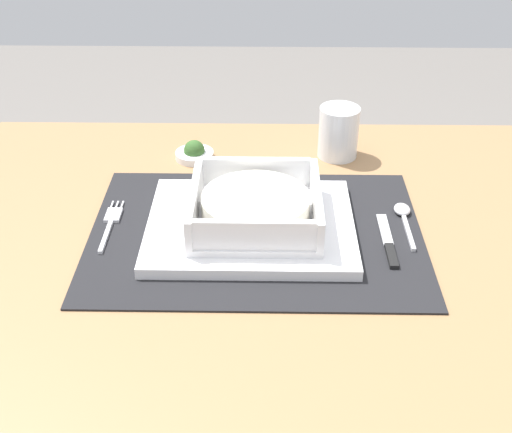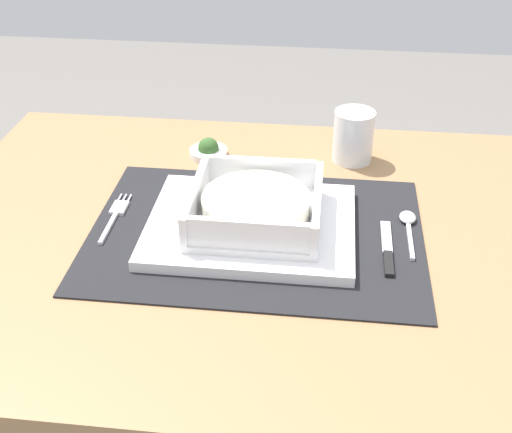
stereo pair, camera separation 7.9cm
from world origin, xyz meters
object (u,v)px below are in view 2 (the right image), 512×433
(porridge_bowl, at_px, (256,207))
(drinking_glass, at_px, (353,139))
(spoon, at_px, (408,222))
(dining_table, at_px, (251,291))
(butter_knife, at_px, (388,251))
(condiment_saucer, at_px, (208,150))
(fork, at_px, (116,214))

(porridge_bowl, relative_size, drinking_glass, 2.05)
(spoon, height_order, drinking_glass, drinking_glass)
(dining_table, height_order, spoon, spoon)
(dining_table, distance_m, butter_knife, 0.23)
(spoon, bearing_deg, condiment_saucer, 147.69)
(porridge_bowl, height_order, drinking_glass, drinking_glass)
(porridge_bowl, bearing_deg, drinking_glass, 59.83)
(porridge_bowl, height_order, fork, porridge_bowl)
(porridge_bowl, bearing_deg, condiment_saucer, 116.08)
(drinking_glass, bearing_deg, dining_table, -121.05)
(porridge_bowl, height_order, spoon, porridge_bowl)
(spoon, bearing_deg, drinking_glass, 109.34)
(dining_table, relative_size, drinking_glass, 10.95)
(butter_knife, bearing_deg, spoon, 62.29)
(spoon, xyz_separation_m, condiment_saucer, (-0.32, 0.19, 0.00))
(dining_table, xyz_separation_m, spoon, (0.22, 0.04, 0.12))
(fork, bearing_deg, dining_table, -5.63)
(butter_knife, relative_size, condiment_saucer, 2.00)
(spoon, xyz_separation_m, drinking_glass, (-0.08, 0.20, 0.03))
(butter_knife, distance_m, drinking_glass, 0.28)
(drinking_glass, bearing_deg, spoon, -68.07)
(drinking_glass, height_order, condiment_saucer, drinking_glass)
(fork, bearing_deg, condiment_saucer, 62.69)
(fork, distance_m, butter_knife, 0.40)
(butter_knife, bearing_deg, drinking_glass, 96.77)
(dining_table, height_order, condiment_saucer, condiment_saucer)
(porridge_bowl, distance_m, fork, 0.21)
(porridge_bowl, relative_size, fork, 1.35)
(dining_table, distance_m, fork, 0.23)
(fork, distance_m, drinking_glass, 0.41)
(condiment_saucer, bearing_deg, porridge_bowl, -63.92)
(spoon, relative_size, condiment_saucer, 1.79)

